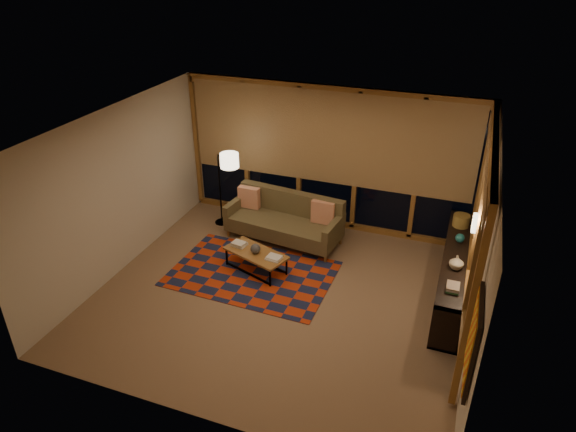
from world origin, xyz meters
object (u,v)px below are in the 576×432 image
(sofa, at_px, (283,220))
(bookshelf, at_px, (454,273))
(coffee_table, at_px, (256,261))
(floor_lamp, at_px, (220,187))

(sofa, height_order, bookshelf, sofa)
(coffee_table, height_order, bookshelf, bookshelf)
(floor_lamp, relative_size, bookshelf, 0.54)
(coffee_table, height_order, floor_lamp, floor_lamp)
(sofa, relative_size, bookshelf, 0.72)
(bookshelf, bearing_deg, sofa, 169.12)
(floor_lamp, bearing_deg, bookshelf, 17.22)
(sofa, xyz_separation_m, bookshelf, (3.03, -0.58, -0.06))
(sofa, bearing_deg, bookshelf, -4.19)
(coffee_table, distance_m, bookshelf, 3.15)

